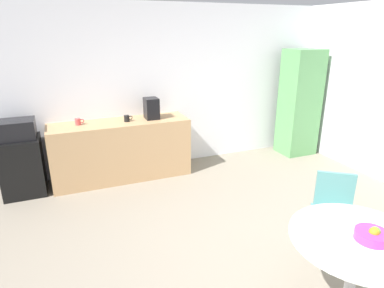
{
  "coord_description": "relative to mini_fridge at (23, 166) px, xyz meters",
  "views": [
    {
      "loc": [
        -1.46,
        -2.14,
        2.2
      ],
      "look_at": [
        -0.11,
        1.18,
        0.95
      ],
      "focal_mm": 30.79,
      "sensor_mm": 36.0,
      "label": 1
    }
  ],
  "objects": [
    {
      "name": "chair_teal",
      "position": [
        3.05,
        -2.6,
        0.12
      ],
      "size": [
        0.59,
        0.59,
        0.83
      ],
      "color": "silver",
      "rests_on": "ground_plane"
    },
    {
      "name": "round_table",
      "position": [
        2.51,
        -3.35,
        0.19
      ],
      "size": [
        1.0,
        1.0,
        0.75
      ],
      "color": "silver",
      "rests_on": "ground_plane"
    },
    {
      "name": "mug_green",
      "position": [
        0.8,
        0.05,
        0.55
      ],
      "size": [
        0.13,
        0.08,
        0.09
      ],
      "color": "#D84C4C",
      "rests_on": "counter_block"
    },
    {
      "name": "fruit_bowl",
      "position": [
        2.57,
        -3.41,
        0.39
      ],
      "size": [
        0.24,
        0.24,
        0.11
      ],
      "color": "#D8338C",
      "rests_on": "round_table"
    },
    {
      "name": "locker_cabinet",
      "position": [
        4.6,
        -0.1,
        0.54
      ],
      "size": [
        0.6,
        0.5,
        1.88
      ],
      "primitive_type": "cube",
      "color": "#599959",
      "rests_on": "ground_plane"
    },
    {
      "name": "ground_plane",
      "position": [
        2.05,
        -2.65,
        -0.4
      ],
      "size": [
        6.0,
        6.0,
        0.0
      ],
      "primitive_type": "plane",
      "color": "gray"
    },
    {
      "name": "mini_fridge",
      "position": [
        0.0,
        0.0,
        0.0
      ],
      "size": [
        0.54,
        0.54,
        0.8
      ],
      "primitive_type": "cube",
      "color": "black",
      "rests_on": "ground_plane"
    },
    {
      "name": "microwave",
      "position": [
        0.0,
        0.0,
        0.53
      ],
      "size": [
        0.48,
        0.38,
        0.26
      ],
      "primitive_type": "cube",
      "color": "black",
      "rests_on": "mini_fridge"
    },
    {
      "name": "counter_block",
      "position": [
        1.38,
        0.0,
        0.05
      ],
      "size": [
        2.06,
        0.6,
        0.9
      ],
      "primitive_type": "cube",
      "color": "tan",
      "rests_on": "ground_plane"
    },
    {
      "name": "wall_back",
      "position": [
        2.05,
        0.35,
        0.9
      ],
      "size": [
        6.0,
        0.1,
        2.6
      ],
      "primitive_type": "cube",
      "color": "silver",
      "rests_on": "ground_plane"
    },
    {
      "name": "coffee_maker",
      "position": [
        1.87,
        0.0,
        0.66
      ],
      "size": [
        0.2,
        0.24,
        0.32
      ],
      "primitive_type": "cube",
      "color": "black",
      "rests_on": "counter_block"
    },
    {
      "name": "mug_white",
      "position": [
        1.49,
        -0.03,
        0.55
      ],
      "size": [
        0.13,
        0.08,
        0.09
      ],
      "color": "black",
      "rests_on": "counter_block"
    }
  ]
}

